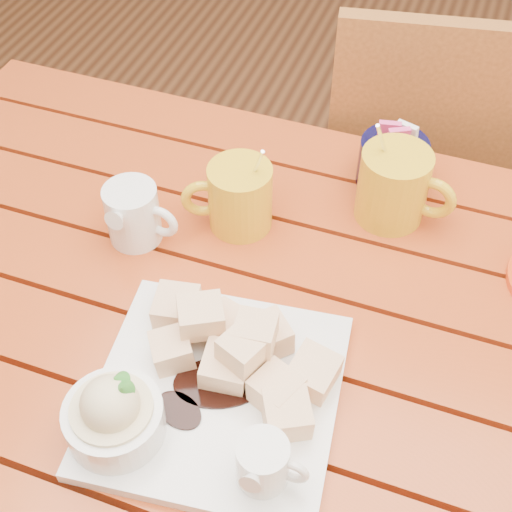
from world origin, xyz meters
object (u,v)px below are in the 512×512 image
at_px(dessert_plate, 199,390).
at_px(chair_far, 437,183).
at_px(table, 242,356).
at_px(coffee_mug_left, 238,196).
at_px(coffee_mug_right, 395,185).

bearing_deg(dessert_plate, chair_far, 76.17).
xyz_separation_m(table, coffee_mug_left, (-0.06, 0.14, 0.16)).
relative_size(dessert_plate, chair_far, 0.33).
bearing_deg(dessert_plate, coffee_mug_left, 102.38).
relative_size(table, dessert_plate, 3.90).
distance_m(table, dessert_plate, 0.20).
height_order(dessert_plate, chair_far, chair_far).
bearing_deg(chair_far, dessert_plate, 65.54).
bearing_deg(coffee_mug_left, chair_far, 37.38).
bearing_deg(dessert_plate, table, 92.40).
bearing_deg(coffee_mug_left, coffee_mug_right, 0.50).
distance_m(table, coffee_mug_right, 0.32).
distance_m(coffee_mug_left, coffee_mug_right, 0.22).
relative_size(dessert_plate, coffee_mug_right, 1.88).
bearing_deg(dessert_plate, coffee_mug_right, 70.49).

